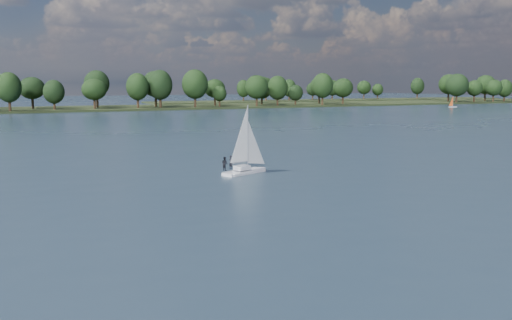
# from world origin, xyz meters

# --- Properties ---
(ground) EXTENTS (700.00, 700.00, 0.00)m
(ground) POSITION_xyz_m (0.00, 100.00, 0.00)
(ground) COLOR #233342
(ground) RESTS_ON ground
(far_shore) EXTENTS (660.00, 40.00, 1.50)m
(far_shore) POSITION_xyz_m (0.00, 212.00, 0.00)
(far_shore) COLOR black
(far_shore) RESTS_ON ground
(far_shore_back) EXTENTS (220.00, 30.00, 1.40)m
(far_shore_back) POSITION_xyz_m (160.00, 260.00, 0.00)
(far_shore_back) COLOR black
(far_shore_back) RESTS_ON ground
(sailboat) EXTENTS (6.34, 4.16, 8.14)m
(sailboat) POSITION_xyz_m (3.66, 43.69, 2.27)
(sailboat) COLOR silver
(sailboat) RESTS_ON ground
(dinghy_orange) EXTENTS (3.42, 2.27, 5.08)m
(dinghy_orange) POSITION_xyz_m (155.95, 167.49, 1.20)
(dinghy_orange) COLOR white
(dinghy_orange) RESTS_ON ground
(treeline) EXTENTS (563.09, 73.48, 17.89)m
(treeline) POSITION_xyz_m (-0.01, 207.66, 8.06)
(treeline) COLOR black
(treeline) RESTS_ON ground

